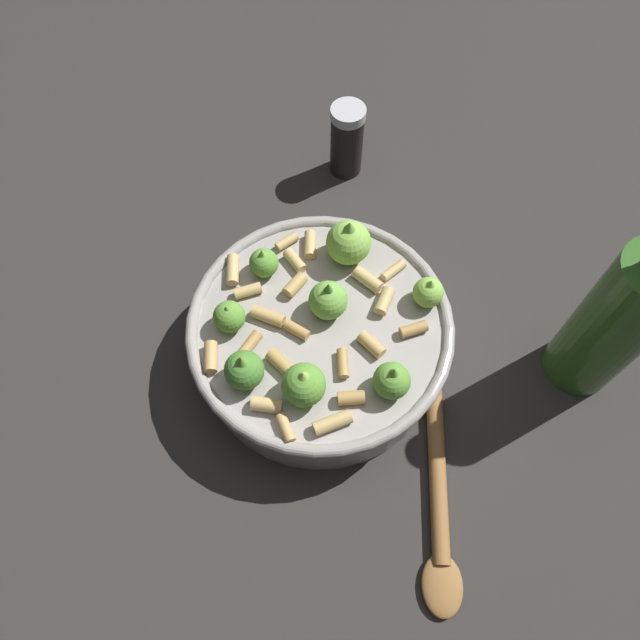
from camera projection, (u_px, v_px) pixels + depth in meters
ground_plane at (320, 354)px, 0.62m from camera, size 2.40×2.40×0.00m
cooking_pan at (320, 336)px, 0.58m from camera, size 0.25×0.25×0.12m
pepper_shaker at (347, 140)px, 0.70m from camera, size 0.04×0.04×0.09m
olive_oil_bottle at (617, 321)px, 0.53m from camera, size 0.07×0.07×0.23m
wooden_spoon at (438, 491)px, 0.55m from camera, size 0.23×0.12×0.02m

